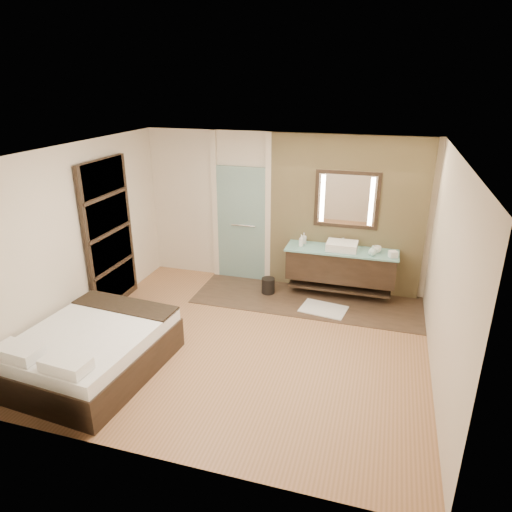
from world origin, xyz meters
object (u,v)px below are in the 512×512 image
(mirror_unit, at_px, (347,200))
(waste_bin, at_px, (268,286))
(vanity, at_px, (341,265))
(bed, at_px, (92,351))

(mirror_unit, bearing_deg, waste_bin, -158.14)
(vanity, distance_m, bed, 4.14)
(vanity, bearing_deg, mirror_unit, 90.00)
(bed, bearing_deg, vanity, 52.89)
(bed, bearing_deg, waste_bin, 66.00)
(mirror_unit, bearing_deg, bed, -129.69)
(mirror_unit, bearing_deg, vanity, -90.00)
(vanity, height_order, bed, vanity)
(waste_bin, bearing_deg, vanity, 11.45)
(bed, distance_m, waste_bin, 3.23)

